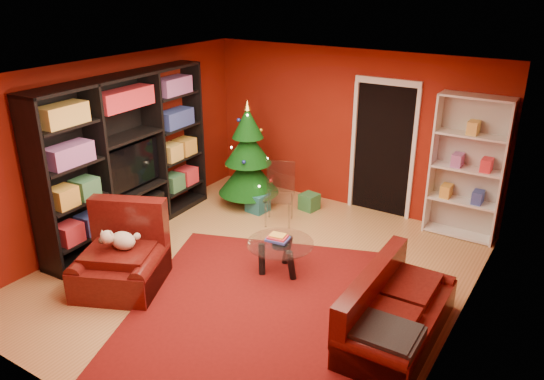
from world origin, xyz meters
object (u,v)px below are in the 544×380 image
Objects in this scene: rug at (260,311)px; christmas_tree at (248,155)px; coffee_table at (280,257)px; white_bookshelf at (467,169)px; dog at (123,241)px; gift_box_green at (309,202)px; acrylic_chair at (279,197)px; media_unit at (127,157)px; gift_box_teal at (258,203)px; armchair at (119,257)px; sofa at (399,307)px.

christmas_tree is (-1.89, 2.51, 0.87)m from rug.
coffee_table is at bearing 106.49° from rug.
white_bookshelf is 5.44× the size of dog.
acrylic_chair is (-0.16, -0.71, 0.30)m from gift_box_green.
coffee_table is (1.64, -1.64, -0.65)m from christmas_tree.
christmas_tree is 1.00m from acrylic_chair.
media_unit is at bearing -176.99° from coffee_table.
media_unit is 3.03m from gift_box_green.
dog is 0.46× the size of coffee_table.
rug is 11.06× the size of gift_box_teal.
armchair is (-0.84, -3.35, 0.29)m from gift_box_green.
dog is at bearing -103.93° from gift_box_green.
media_unit is 1.66m from dog.
coffee_table is at bearing 74.69° from sofa.
acrylic_chair is (0.66, 2.57, -0.19)m from dog.
dog reaches higher than gift_box_teal.
white_bookshelf is at bearing 54.57° from coffee_table.
christmas_tree is 6.65× the size of gift_box_green.
gift_box_green is at bearing 51.52° from armchair.
media_unit is at bearing -164.28° from acrylic_chair.
white_bookshelf reaches higher than rug.
christmas_tree is 1.68× the size of armchair.
coffee_table is (-1.69, -2.38, -0.83)m from white_bookshelf.
rug is 12.54× the size of gift_box_green.
sofa reaches higher than rug.
christmas_tree is 4.54× the size of dog.
media_unit is 11.33× the size of gift_box_green.
gift_box_teal is 0.77× the size of dog.
white_bookshelf is at bearing 12.46° from christmas_tree.
acrylic_chair is (-1.07, 2.15, 0.42)m from rug.
sofa is at bearing -31.85° from gift_box_teal.
christmas_tree is at bearing 68.26° from armchair.
media_unit is at bearing -126.55° from gift_box_teal.
gift_box_green reaches higher than rug.
christmas_tree is at bearing 127.04° from rug.
media_unit reaches higher than gift_box_teal.
armchair is (0.14, -2.99, -0.46)m from christmas_tree.
acrylic_chair is at bearing -102.52° from gift_box_green.
sofa is (3.10, -1.93, 0.22)m from gift_box_teal.
gift_box_teal is at bearing 62.45° from armchair.
acrylic_chair is at bearing 51.27° from dog.
dog is 0.23× the size of sofa.
dog is at bearing -92.70° from gift_box_teal.
coffee_table is (1.34, -1.47, 0.07)m from gift_box_teal.
acrylic_chair reaches higher than sofa.
gift_box_teal is at bearing 124.35° from rug.
media_unit is 4.38m from sofa.
media_unit reaches higher than armchair.
white_bookshelf is 4.86m from dog.
gift_box_teal is at bearing 62.89° from dog.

